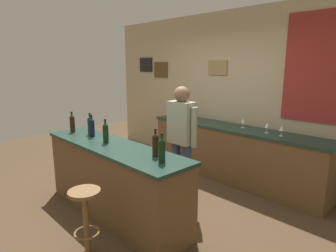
% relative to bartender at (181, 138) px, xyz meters
% --- Properties ---
extents(ground_plane, '(10.00, 10.00, 0.00)m').
position_rel_bartender_xyz_m(ground_plane, '(-0.39, -0.44, -0.94)').
color(ground_plane, '#4C3823').
extents(back_wall, '(6.00, 0.09, 2.80)m').
position_rel_bartender_xyz_m(back_wall, '(-0.36, 1.59, 0.48)').
color(back_wall, tan).
rests_on(back_wall, ground_plane).
extents(bar_counter, '(2.36, 0.60, 0.92)m').
position_rel_bartender_xyz_m(bar_counter, '(-0.39, -0.84, -0.47)').
color(bar_counter, brown).
rests_on(bar_counter, ground_plane).
extents(side_counter, '(3.13, 0.56, 0.90)m').
position_rel_bartender_xyz_m(side_counter, '(0.01, 1.21, -0.48)').
color(side_counter, brown).
rests_on(side_counter, ground_plane).
extents(bartender, '(0.52, 0.21, 1.62)m').
position_rel_bartender_xyz_m(bartender, '(0.00, 0.00, 0.00)').
color(bartender, '#384766').
rests_on(bartender, ground_plane).
extents(bar_stool, '(0.32, 0.32, 0.68)m').
position_rel_bartender_xyz_m(bar_stool, '(0.09, -1.49, -0.48)').
color(bar_stool, brown).
rests_on(bar_stool, ground_plane).
extents(wine_bottle_a, '(0.07, 0.07, 0.31)m').
position_rel_bartender_xyz_m(wine_bottle_a, '(-1.37, -0.87, 0.12)').
color(wine_bottle_a, black).
rests_on(wine_bottle_a, bar_counter).
extents(wine_bottle_b, '(0.07, 0.07, 0.31)m').
position_rel_bartender_xyz_m(wine_bottle_b, '(-1.08, -0.74, 0.12)').
color(wine_bottle_b, black).
rests_on(wine_bottle_b, bar_counter).
extents(wine_bottle_c, '(0.07, 0.07, 0.31)m').
position_rel_bartender_xyz_m(wine_bottle_c, '(-0.94, -0.80, 0.12)').
color(wine_bottle_c, black).
rests_on(wine_bottle_c, bar_counter).
extents(wine_bottle_d, '(0.07, 0.07, 0.31)m').
position_rel_bartender_xyz_m(wine_bottle_d, '(-0.53, -0.84, 0.12)').
color(wine_bottle_d, black).
rests_on(wine_bottle_d, bar_counter).
extents(wine_bottle_e, '(0.07, 0.07, 0.31)m').
position_rel_bartender_xyz_m(wine_bottle_e, '(0.32, -0.75, 0.12)').
color(wine_bottle_e, black).
rests_on(wine_bottle_e, bar_counter).
extents(wine_bottle_f, '(0.07, 0.07, 0.31)m').
position_rel_bartender_xyz_m(wine_bottle_f, '(0.52, -0.83, 0.12)').
color(wine_bottle_f, black).
rests_on(wine_bottle_f, bar_counter).
extents(wine_glass_a, '(0.07, 0.07, 0.16)m').
position_rel_bartender_xyz_m(wine_glass_a, '(-1.13, 1.20, 0.07)').
color(wine_glass_a, silver).
rests_on(wine_glass_a, side_counter).
extents(wine_glass_b, '(0.07, 0.07, 0.16)m').
position_rel_bartender_xyz_m(wine_glass_b, '(-0.96, 1.18, 0.07)').
color(wine_glass_b, silver).
rests_on(wine_glass_b, side_counter).
extents(wine_glass_c, '(0.07, 0.07, 0.16)m').
position_rel_bartender_xyz_m(wine_glass_c, '(0.16, 1.26, 0.07)').
color(wine_glass_c, silver).
rests_on(wine_glass_c, side_counter).
extents(wine_glass_d, '(0.07, 0.07, 0.16)m').
position_rel_bartender_xyz_m(wine_glass_d, '(0.60, 1.21, 0.07)').
color(wine_glass_d, silver).
rests_on(wine_glass_d, side_counter).
extents(wine_glass_e, '(0.07, 0.07, 0.16)m').
position_rel_bartender_xyz_m(wine_glass_e, '(0.83, 1.18, 0.07)').
color(wine_glass_e, silver).
rests_on(wine_glass_e, side_counter).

